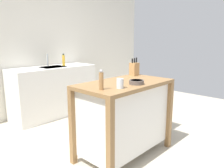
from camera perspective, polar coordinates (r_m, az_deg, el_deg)
name	(u,v)px	position (r m, az deg, el deg)	size (l,w,h in m)	color
ground_plane	(121,153)	(2.82, 2.47, -17.39)	(6.92, 6.92, 0.00)	#BCB29E
wall_back	(29,43)	(4.22, -20.73, 9.96)	(5.92, 0.10, 2.60)	silver
kitchen_island	(124,115)	(2.60, 3.24, -7.95)	(1.13, 0.63, 0.89)	olive
knife_block	(134,69)	(2.96, 5.77, 3.94)	(0.11, 0.09, 0.24)	#AD7F4C
bowl_ceramic_wide	(136,82)	(2.39, 6.35, 0.53)	(0.16, 0.16, 0.04)	#564C47
drinking_cup	(120,83)	(2.17, 2.08, 0.15)	(0.07, 0.07, 0.10)	silver
pepper_grinder	(101,80)	(2.10, -2.81, 0.98)	(0.04, 0.04, 0.20)	#9E7042
trash_bin	(156,112)	(3.32, 11.28, -7.05)	(0.36, 0.28, 0.63)	gray
sink_counter	(53,91)	(4.13, -14.90, -1.71)	(1.51, 0.60, 0.88)	white
sink_faucet	(48,60)	(4.16, -16.32, 5.98)	(0.02, 0.02, 0.22)	#B7BCC1
bottle_hand_soap	(64,60)	(4.13, -12.41, 6.03)	(0.05, 0.05, 0.22)	yellow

